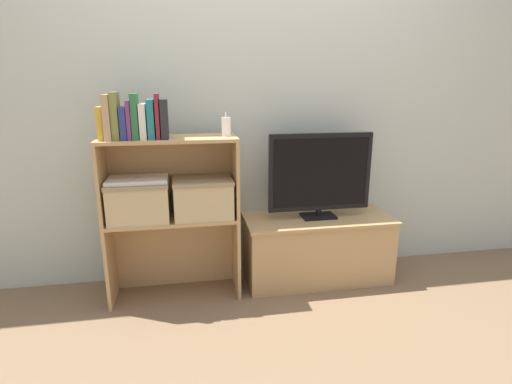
% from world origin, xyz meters
% --- Properties ---
extents(ground_plane, '(16.00, 16.00, 0.00)m').
position_xyz_m(ground_plane, '(0.00, 0.00, 0.00)').
color(ground_plane, brown).
extents(wall_back, '(10.00, 0.05, 2.40)m').
position_xyz_m(wall_back, '(0.00, 0.44, 1.20)').
color(wall_back, '#B2BCB2').
rests_on(wall_back, ground_plane).
extents(tv_stand, '(0.98, 0.42, 0.44)m').
position_xyz_m(tv_stand, '(0.43, 0.20, 0.22)').
color(tv_stand, tan).
rests_on(tv_stand, ground_plane).
extents(tv, '(0.68, 0.14, 0.56)m').
position_xyz_m(tv, '(0.43, 0.20, 0.74)').
color(tv, black).
rests_on(tv, tv_stand).
extents(bookshelf_lower_tier, '(0.79, 0.30, 0.52)m').
position_xyz_m(bookshelf_lower_tier, '(-0.51, 0.21, 0.32)').
color(bookshelf_lower_tier, tan).
rests_on(bookshelf_lower_tier, ground_plane).
extents(bookshelf_upper_tier, '(0.79, 0.30, 0.48)m').
position_xyz_m(bookshelf_upper_tier, '(-0.51, 0.21, 0.82)').
color(bookshelf_upper_tier, tan).
rests_on(bookshelf_upper_tier, bookshelf_lower_tier).
extents(book_mustard, '(0.03, 0.12, 0.18)m').
position_xyz_m(book_mustard, '(-0.86, 0.10, 1.09)').
color(book_mustard, gold).
rests_on(book_mustard, bookshelf_upper_tier).
extents(book_tan, '(0.04, 0.16, 0.24)m').
position_xyz_m(book_tan, '(-0.82, 0.10, 1.12)').
color(book_tan, tan).
rests_on(book_tan, bookshelf_upper_tier).
extents(book_olive, '(0.04, 0.13, 0.25)m').
position_xyz_m(book_olive, '(-0.78, 0.10, 1.13)').
color(book_olive, olive).
rests_on(book_olive, bookshelf_upper_tier).
extents(book_navy, '(0.03, 0.14, 0.18)m').
position_xyz_m(book_navy, '(-0.74, 0.10, 1.09)').
color(book_navy, navy).
rests_on(book_navy, bookshelf_upper_tier).
extents(book_plum, '(0.02, 0.14, 0.21)m').
position_xyz_m(book_plum, '(-0.71, 0.10, 1.10)').
color(book_plum, '#6B2D66').
rests_on(book_plum, bookshelf_upper_tier).
extents(book_forest, '(0.04, 0.13, 0.25)m').
position_xyz_m(book_forest, '(-0.68, 0.10, 1.12)').
color(book_forest, '#286638').
rests_on(book_forest, bookshelf_upper_tier).
extents(book_ivory, '(0.04, 0.13, 0.19)m').
position_xyz_m(book_ivory, '(-0.64, 0.10, 1.10)').
color(book_ivory, silver).
rests_on(book_ivory, bookshelf_upper_tier).
extents(book_teal, '(0.04, 0.13, 0.22)m').
position_xyz_m(book_teal, '(-0.60, 0.10, 1.11)').
color(book_teal, '#1E7075').
rests_on(book_teal, bookshelf_upper_tier).
extents(book_maroon, '(0.02, 0.13, 0.25)m').
position_xyz_m(book_maroon, '(-0.56, 0.10, 1.12)').
color(book_maroon, maroon).
rests_on(book_maroon, bookshelf_upper_tier).
extents(book_charcoal, '(0.04, 0.14, 0.22)m').
position_xyz_m(book_charcoal, '(-0.53, 0.10, 1.11)').
color(book_charcoal, '#232328').
rests_on(book_charcoal, bookshelf_upper_tier).
extents(baby_monitor, '(0.05, 0.04, 0.14)m').
position_xyz_m(baby_monitor, '(-0.18, 0.15, 1.05)').
color(baby_monitor, white).
rests_on(baby_monitor, bookshelf_upper_tier).
extents(storage_basket_left, '(0.35, 0.27, 0.23)m').
position_xyz_m(storage_basket_left, '(-0.70, 0.14, 0.64)').
color(storage_basket_left, tan).
rests_on(storage_basket_left, bookshelf_lower_tier).
extents(storage_basket_right, '(0.35, 0.27, 0.23)m').
position_xyz_m(storage_basket_right, '(-0.33, 0.14, 0.64)').
color(storage_basket_right, tan).
rests_on(storage_basket_right, bookshelf_lower_tier).
extents(laptop, '(0.34, 0.22, 0.02)m').
position_xyz_m(laptop, '(-0.70, 0.14, 0.76)').
color(laptop, white).
rests_on(laptop, storage_basket_left).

